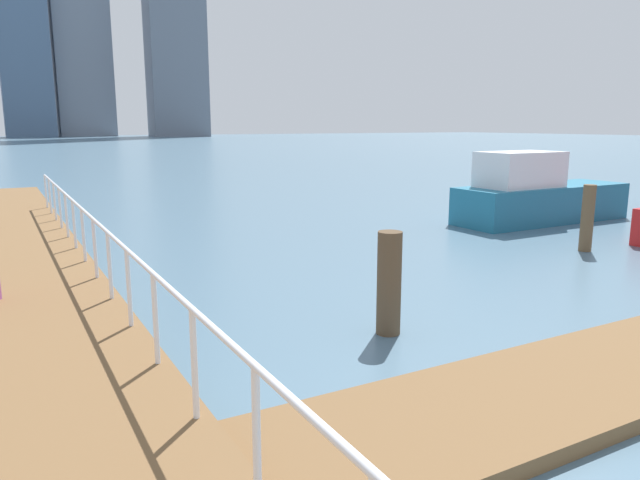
# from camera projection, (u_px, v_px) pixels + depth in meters

# --- Properties ---
(ground_plane) EXTENTS (300.00, 300.00, 0.00)m
(ground_plane) POSITION_uv_depth(u_px,v_px,m) (167.00, 224.00, 18.33)
(ground_plane) COLOR slate
(boardwalk_railing) EXTENTS (0.06, 27.55, 1.08)m
(boardwalk_railing) POSITION_uv_depth(u_px,v_px,m) (140.00, 279.00, 7.17)
(boardwalk_railing) COLOR white
(boardwalk_railing) RESTS_ON boardwalk
(dock_piling_0) EXTENTS (0.30, 0.30, 1.63)m
(dock_piling_0) POSITION_uv_depth(u_px,v_px,m) (587.00, 218.00, 14.35)
(dock_piling_0) COLOR brown
(dock_piling_0) RESTS_ON ground_plane
(dock_piling_4) EXTENTS (0.36, 0.36, 1.54)m
(dock_piling_4) POSITION_uv_depth(u_px,v_px,m) (389.00, 283.00, 8.67)
(dock_piling_4) COLOR brown
(dock_piling_4) RESTS_ON ground_plane
(moored_boat_4) EXTENTS (6.06, 1.93, 2.23)m
(moored_boat_4) POSITION_uv_depth(u_px,v_px,m) (537.00, 196.00, 18.66)
(moored_boat_4) COLOR #1E6B8C
(moored_boat_4) RESTS_ON ground_plane
(skyline_tower_4) EXTENTS (13.29, 6.42, 38.17)m
(skyline_tower_4) POSITION_uv_depth(u_px,v_px,m) (83.00, 56.00, 143.22)
(skyline_tower_4) COLOR gray
(skyline_tower_4) RESTS_ON ground_plane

